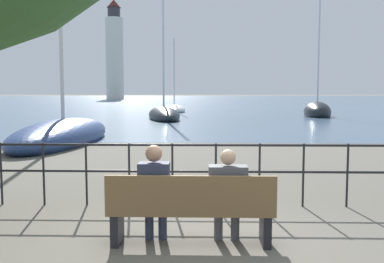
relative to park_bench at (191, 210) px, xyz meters
The scene contains 11 objects.
ground_plane 0.45m from the park_bench, 90.00° to the left, with size 1000.00×1000.00×0.00m, color #605B51.
harbor_water 160.82m from the park_bench, 90.00° to the left, with size 600.00×300.00×0.01m.
park_bench is the anchor object (origin of this frame).
seated_person_left 0.52m from the park_bench, 169.97° to the left, with size 0.38×0.35×1.24m.
seated_person_right 0.51m from the park_bench, ahead, with size 0.47×0.35×1.19m.
promenade_railing 1.88m from the park_bench, 90.00° to the left, with size 13.71×0.04×1.05m.
sailboat_0 31.15m from the park_bench, 72.50° to the left, with size 2.90×5.75×11.73m.
sailboat_1 12.17m from the park_bench, 115.30° to the left, with size 2.64×8.44×9.14m.
sailboat_2 37.86m from the park_bench, 94.20° to the left, with size 2.84×6.98×7.62m.
sailboat_3 25.91m from the park_bench, 96.02° to the left, with size 3.57×8.63×9.66m.
harbor_lighthouse 129.25m from the park_bench, 102.08° to the left, with size 5.32×5.32×29.93m.
Camera 1 is at (0.15, -5.18, 1.87)m, focal length 40.00 mm.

